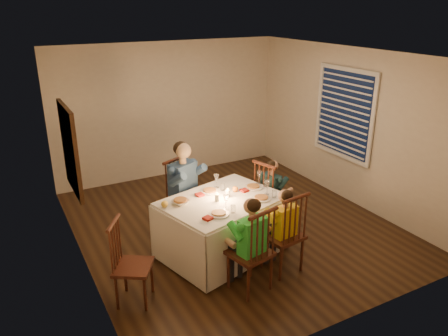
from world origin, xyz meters
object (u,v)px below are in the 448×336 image
child_green (249,288)px  child_teal (270,228)px  dining_table (222,215)px  chair_adult (186,230)px  chair_near_left (249,288)px  chair_near_right (281,269)px  adult (186,230)px  child_yellow (281,269)px  chair_extra (136,300)px  chair_end (270,228)px  serving_bowl (180,202)px

child_green → child_teal: (1.08, 1.14, 0.00)m
dining_table → chair_adult: 1.04m
chair_near_left → child_green: (0.00, 0.00, 0.00)m
child_green → child_teal: size_ratio=1.09×
chair_near_right → child_green: 0.60m
chair_adult → child_green: bearing=-110.8°
dining_table → adult: 1.04m
dining_table → chair_near_left: size_ratio=1.62×
chair_near_left → child_yellow: 0.60m
adult → child_green: bearing=-110.8°
dining_table → chair_adult: bearing=87.1°
chair_near_left → chair_extra: chair_near_left is taller
dining_table → child_yellow: (0.49, -0.71, -0.58)m
chair_near_right → chair_extra: size_ratio=1.08×
chair_extra → child_teal: bearing=-41.2°
chair_near_left → chair_near_right: 0.60m
dining_table → chair_adult: (-0.18, 0.84, -0.58)m
child_yellow → chair_extra: bearing=-16.9°
chair_extra → child_green: child_green is taller
chair_adult → child_yellow: (0.67, -1.55, 0.00)m
child_teal → chair_adult: bearing=49.1°
chair_near_right → child_teal: chair_near_right is taller
chair_near_right → chair_end: (0.50, 0.99, 0.00)m
chair_near_left → child_yellow: (0.58, 0.15, 0.00)m
chair_adult → child_yellow: bearing=-90.5°
dining_table → child_green: (-0.09, -0.86, -0.58)m
chair_near_left → chair_extra: bearing=-30.7°
adult → serving_bowl: (-0.36, -0.71, 0.85)m
child_teal → chair_near_left: bearing=121.3°
child_yellow → child_teal: child_yellow is taller
chair_near_left → child_teal: bearing=-145.5°
child_yellow → child_teal: size_ratio=1.02×
chair_end → child_green: size_ratio=0.92×
chair_adult → child_teal: bearing=-49.5°
dining_table → chair_extra: size_ratio=1.75×
chair_adult → adult: 0.00m
chair_end → chair_extra: size_ratio=1.08×
chair_near_right → chair_extra: 1.88m
chair_adult → serving_bowl: 1.16m
chair_near_left → chair_extra: size_ratio=1.08×
chair_near_right → chair_end: 1.11m
dining_table → chair_near_right: dining_table is taller
child_teal → dining_table: bearing=90.4°
chair_end → child_green: bearing=121.3°
chair_adult → chair_near_right: same height
chair_adult → chair_end: (1.17, -0.56, 0.00)m
chair_extra → serving_bowl: (0.83, 0.56, 0.85)m
child_yellow → serving_bowl: serving_bowl is taller
chair_extra → dining_table: bearing=-40.5°
chair_near_left → child_green: child_green is taller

